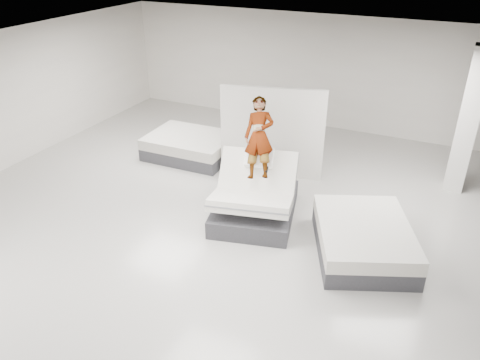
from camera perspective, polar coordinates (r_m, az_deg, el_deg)
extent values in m
plane|color=#ADAAA4|center=(8.66, -4.76, -8.56)|extent=(14.00, 14.00, 0.00)
plane|color=black|center=(7.24, -5.77, 12.25)|extent=(14.00, 14.00, 0.00)
cube|color=silver|center=(13.92, 9.64, 12.85)|extent=(12.00, 0.04, 3.20)
cube|color=#3A3A3F|center=(9.53, 1.86, -3.42)|extent=(1.97, 2.35, 0.36)
cube|color=white|center=(9.46, 2.21, 0.67)|extent=(1.70, 1.21, 0.90)
cube|color=slate|center=(9.46, 2.21, 0.67)|extent=(1.69, 1.09, 0.78)
cube|color=white|center=(8.92, 1.36, -2.73)|extent=(1.74, 1.38, 0.46)
cube|color=slate|center=(8.92, 1.36, -2.73)|extent=(1.76, 1.36, 0.27)
cube|color=white|center=(9.38, 2.33, 2.79)|extent=(0.64, 0.51, 0.40)
imported|color=slate|center=(9.27, 2.29, 3.42)|extent=(0.95, 1.67, 1.24)
cube|color=black|center=(9.01, 3.27, 1.30)|extent=(0.08, 0.15, 0.08)
cube|color=silver|center=(10.74, 3.92, 5.65)|extent=(2.32, 0.71, 2.15)
cube|color=#3A3A3F|center=(8.79, 14.68, -7.65)|extent=(2.28, 2.56, 0.32)
cube|color=white|center=(8.63, 14.91, -6.08)|extent=(2.28, 2.56, 0.26)
cube|color=#3A3A3F|center=(12.14, -6.07, 3.57)|extent=(2.12, 1.61, 0.31)
cube|color=white|center=(12.03, -6.14, 4.81)|extent=(2.12, 1.61, 0.26)
cube|color=white|center=(11.06, 26.04, 6.40)|extent=(0.40, 0.40, 3.20)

